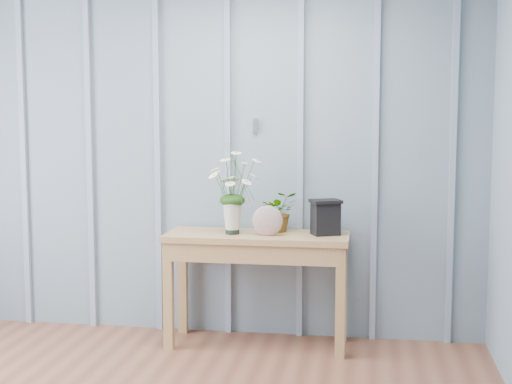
% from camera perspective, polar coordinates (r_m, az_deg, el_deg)
% --- Properties ---
extents(room_shell, '(4.00, 4.50, 2.50)m').
position_cam_1_polar(room_shell, '(3.71, -10.36, 13.22)').
color(room_shell, gray).
rests_on(room_shell, ground).
extents(sideboard, '(1.20, 0.45, 0.75)m').
position_cam_1_polar(sideboard, '(4.70, 0.10, -4.72)').
color(sideboard, '#A67D4A').
rests_on(sideboard, ground).
extents(daisy_vase, '(0.40, 0.31, 0.57)m').
position_cam_1_polar(daisy_vase, '(4.62, -1.91, 1.02)').
color(daisy_vase, black).
rests_on(daisy_vase, sideboard).
extents(spider_plant, '(0.29, 0.26, 0.27)m').
position_cam_1_polar(spider_plant, '(4.75, 1.89, -1.56)').
color(spider_plant, '#173C11').
rests_on(spider_plant, sideboard).
extents(felt_disc_vessel, '(0.20, 0.06, 0.20)m').
position_cam_1_polar(felt_disc_vessel, '(4.57, 0.93, -2.31)').
color(felt_disc_vessel, brown).
rests_on(felt_disc_vessel, sideboard).
extents(carved_box, '(0.23, 0.21, 0.23)m').
position_cam_1_polar(carved_box, '(4.63, 5.58, -1.99)').
color(carved_box, black).
rests_on(carved_box, sideboard).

